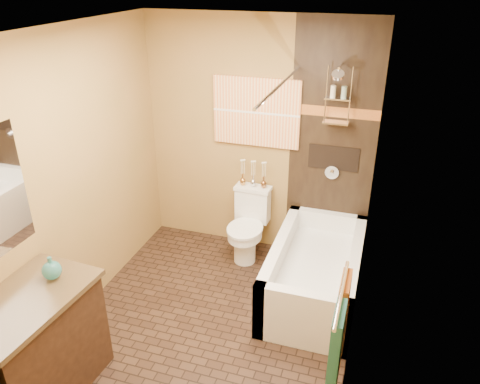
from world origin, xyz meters
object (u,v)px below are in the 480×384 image
at_px(sunset_painting, 256,112).
at_px(bathtub, 315,276).
at_px(toilet, 248,225).
at_px(vanity, 35,347).

xyz_separation_m(sunset_painting, bathtub, (0.81, -0.73, -1.33)).
bearing_deg(toilet, vanity, -110.03).
bearing_deg(sunset_painting, vanity, -110.36).
xyz_separation_m(bathtub, toilet, (-0.81, 0.47, 0.16)).
relative_size(sunset_painting, bathtub, 0.60).
height_order(bathtub, toilet, toilet).
relative_size(toilet, vanity, 0.75).
distance_m(bathtub, toilet, 0.95).
distance_m(bathtub, vanity, 2.47).
bearing_deg(sunset_painting, bathtub, -41.97).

